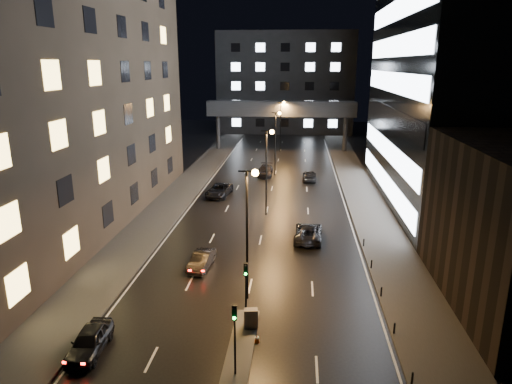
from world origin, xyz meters
TOP-DOWN VIEW (x-y plane):
  - ground at (0.00, 40.00)m, footprint 160.00×160.00m
  - sidewalk_left at (-12.50, 35.00)m, footprint 5.00×110.00m
  - sidewalk_right at (12.50, 35.00)m, footprint 5.00×110.00m
  - building_left at (-22.50, 24.00)m, footprint 15.00×48.00m
  - building_right_glass at (25.00, 36.00)m, footprint 20.00×36.00m
  - building_far at (0.00, 98.00)m, footprint 34.00×14.00m
  - skybridge at (0.00, 70.00)m, footprint 30.00×3.00m
  - median_island at (0.30, 2.00)m, footprint 1.60×8.00m
  - traffic_signal_near at (0.30, 4.49)m, footprint 0.28×0.34m
  - traffic_signal_far at (0.30, -1.01)m, footprint 0.28×0.34m
  - bollard_row at (10.20, 6.50)m, footprint 0.12×25.12m
  - streetlight_near at (0.16, 8.00)m, footprint 1.45×0.50m
  - streetlight_mid_a at (0.16, 28.00)m, footprint 1.45×0.50m
  - streetlight_mid_b at (0.16, 48.00)m, footprint 1.45×0.50m
  - streetlight_far at (0.16, 68.00)m, footprint 1.45×0.50m
  - car_away_a at (-9.00, 0.40)m, footprint 2.06×4.66m
  - car_away_b at (-4.61, 13.00)m, footprint 1.97×4.49m
  - car_away_c at (-6.92, 35.48)m, footprint 3.39×6.11m
  - car_away_d at (-1.50, 47.72)m, footprint 2.28×5.53m
  - car_toward_a at (4.84, 20.52)m, footprint 3.00×5.98m
  - car_toward_b at (5.44, 45.20)m, footprint 2.15×5.10m
  - utility_cabinet at (0.70, 3.81)m, footprint 0.98×0.66m
  - cone_a at (1.24, 2.38)m, footprint 0.36×0.36m

SIDE VIEW (x-z plane):
  - ground at x=0.00m, z-range 0.00..0.00m
  - sidewalk_left at x=-12.50m, z-range 0.00..0.15m
  - sidewalk_right at x=12.50m, z-range 0.00..0.15m
  - median_island at x=0.30m, z-range 0.00..0.15m
  - cone_a at x=1.24m, z-range 0.00..0.56m
  - bollard_row at x=10.20m, z-range 0.00..0.90m
  - car_away_b at x=-4.61m, z-range 0.00..1.44m
  - car_toward_b at x=5.44m, z-range 0.00..1.47m
  - car_away_a at x=-9.00m, z-range 0.00..1.56m
  - car_away_d at x=-1.50m, z-range 0.00..1.60m
  - car_away_c at x=-6.92m, z-range 0.00..1.62m
  - car_toward_a at x=4.84m, z-range 0.00..1.62m
  - utility_cabinet at x=0.70m, z-range 0.15..1.52m
  - traffic_signal_near at x=0.30m, z-range 0.89..5.29m
  - traffic_signal_far at x=0.30m, z-range 0.89..5.29m
  - streetlight_near at x=0.16m, z-range 1.42..11.57m
  - streetlight_mid_a at x=0.16m, z-range 1.42..11.57m
  - streetlight_mid_b at x=0.16m, z-range 1.42..11.57m
  - streetlight_far at x=0.16m, z-range 1.42..11.57m
  - skybridge at x=0.00m, z-range 3.34..13.34m
  - building_far at x=0.00m, z-range 0.00..25.00m
  - building_left at x=-22.50m, z-range 0.00..40.00m
  - building_right_glass at x=25.00m, z-range 0.00..45.00m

